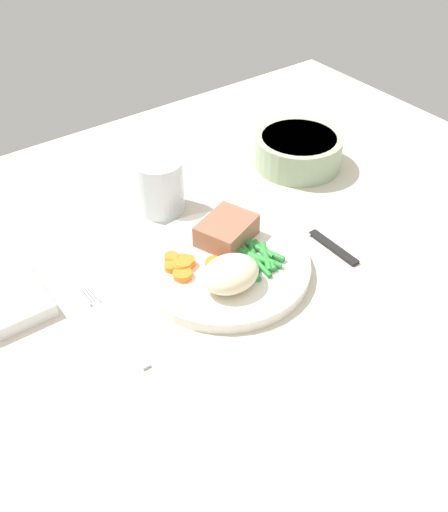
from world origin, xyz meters
TOP-DOWN VIEW (x-y plane):
  - dining_table at (0.00, 0.00)cm, footprint 120.00×90.00cm
  - dinner_plate at (-0.76, -2.94)cm, footprint 23.54×23.54cm
  - meat_portion at (2.42, 0.77)cm, footprint 9.59×8.65cm
  - mashed_potatoes at (-2.88, -7.18)cm, footprint 7.84×6.30cm
  - carrot_slices at (-5.72, -0.74)cm, footprint 7.03×6.43cm
  - green_beans at (3.36, -5.21)cm, footprint 6.03×8.40cm
  - fork at (-17.98, -3.20)cm, footprint 1.44×16.60cm
  - knife at (14.63, -3.23)cm, footprint 1.70×20.50cm
  - water_glass at (-0.16, 14.67)cm, footprint 7.51×7.51cm
  - salad_bowl at (25.78, 11.89)cm, footprint 14.87×14.87cm

SIDE VIEW (x-z plane):
  - dining_table at x=0.00cm, z-range 0.00..2.00cm
  - knife at x=14.63cm, z-range 1.88..2.52cm
  - fork at x=-17.98cm, z-range 2.00..2.40cm
  - dinner_plate at x=-0.76cm, z-range 2.00..3.60cm
  - green_beans at x=3.36cm, z-range 3.56..4.46cm
  - carrot_slices at x=-5.72cm, z-range 3.53..4.63cm
  - salad_bowl at x=25.78cm, z-range 2.35..7.74cm
  - meat_portion at x=2.42cm, z-range 3.60..6.78cm
  - mashed_potatoes at x=-2.88cm, z-range 3.60..7.55cm
  - water_glass at x=-0.16cm, z-range 1.39..9.92cm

